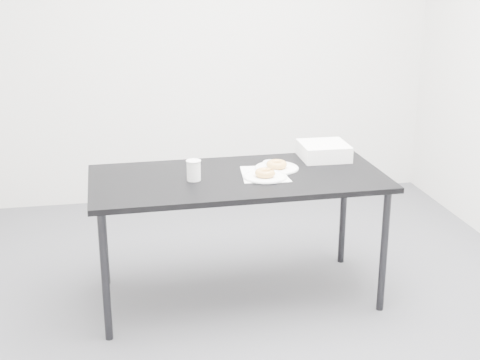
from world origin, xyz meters
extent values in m
plane|color=#505055|center=(0.00, 0.00, 0.00)|extent=(4.00, 4.00, 0.00)
cube|color=silver|center=(0.00, 2.00, 1.35)|extent=(4.00, 0.02, 2.70)
cube|color=black|center=(0.07, 0.19, 0.74)|extent=(1.67, 0.81, 0.03)
cylinder|color=black|center=(-0.69, -0.15, 0.36)|extent=(0.04, 0.04, 0.73)
cylinder|color=black|center=(-0.70, 0.51, 0.36)|extent=(0.04, 0.04, 0.73)
cylinder|color=black|center=(0.84, -0.12, 0.36)|extent=(0.04, 0.04, 0.73)
cylinder|color=black|center=(0.83, 0.53, 0.36)|extent=(0.04, 0.04, 0.73)
cube|color=white|center=(0.22, 0.20, 0.76)|extent=(0.28, 0.34, 0.00)
cube|color=green|center=(0.30, 0.29, 0.76)|extent=(0.06, 0.06, 0.00)
cylinder|color=#0C8865|center=(0.28, 0.28, 0.76)|extent=(0.12, 0.10, 0.01)
cube|color=white|center=(0.25, 0.11, 0.76)|extent=(0.18, 0.18, 0.00)
cylinder|color=white|center=(0.21, 0.13, 0.76)|extent=(0.25, 0.25, 0.01)
torus|color=gold|center=(0.21, 0.13, 0.79)|extent=(0.13, 0.13, 0.04)
cylinder|color=white|center=(0.32, 0.28, 0.76)|extent=(0.26, 0.26, 0.01)
torus|color=gold|center=(0.32, 0.28, 0.78)|extent=(0.15, 0.15, 0.04)
cylinder|color=white|center=(-0.18, 0.16, 0.82)|extent=(0.08, 0.08, 0.12)
cylinder|color=white|center=(0.31, 0.40, 0.76)|extent=(0.09, 0.09, 0.01)
cube|color=white|center=(0.65, 0.44, 0.80)|extent=(0.29, 0.29, 0.09)
camera|label=1|loc=(-0.59, -3.33, 1.93)|focal=50.00mm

